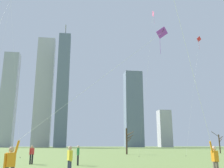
% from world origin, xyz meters
% --- Properties ---
extents(kite_flyer_midfield_center_blue, '(6.97, 6.08, 17.62)m').
position_xyz_m(kite_flyer_midfield_center_blue, '(3.89, 1.72, 3.60)').
color(kite_flyer_midfield_center_blue, '#726656').
rests_on(kite_flyer_midfield_center_blue, ground).
extents(kite_flyer_midfield_right_purple, '(9.37, 6.07, 10.31)m').
position_xyz_m(kite_flyer_midfield_right_purple, '(-3.72, 1.59, 2.02)').
color(kite_flyer_midfield_right_purple, '#33384C').
rests_on(kite_flyer_midfield_right_purple, ground).
extents(bystander_far_off_by_trees, '(0.22, 0.51, 1.62)m').
position_xyz_m(bystander_far_off_by_trees, '(-2.04, 12.03, 0.90)').
color(bystander_far_off_by_trees, black).
rests_on(bystander_far_off_by_trees, ground).
extents(bystander_strolling_midfield, '(0.37, 0.41, 1.62)m').
position_xyz_m(bystander_strolling_midfield, '(-6.12, 13.77, 0.90)').
color(bystander_strolling_midfield, black).
rests_on(bystander_strolling_midfield, ground).
extents(bystander_watching_nearby, '(0.31, 0.48, 1.62)m').
position_xyz_m(bystander_watching_nearby, '(-2.55, 4.59, 0.90)').
color(bystander_watching_nearby, '#33384C').
rests_on(bystander_watching_nearby, ground).
extents(distant_kite_drifting_left_red, '(6.08, 3.19, 21.27)m').
position_xyz_m(distant_kite_drifting_left_red, '(19.26, 29.45, 18.97)').
color(distant_kite_drifting_left_red, red).
rests_on(distant_kite_drifting_left_red, ground).
extents(distant_kite_low_near_trees_pink, '(1.50, 5.73, 20.63)m').
position_xyz_m(distant_kite_low_near_trees_pink, '(8.09, 21.94, 17.73)').
color(distant_kite_low_near_trees_pink, pink).
rests_on(distant_kite_low_near_trees_pink, ground).
extents(bare_tree_leftmost, '(1.35, 2.09, 4.56)m').
position_xyz_m(bare_tree_leftmost, '(6.79, 34.33, 2.43)').
color(bare_tree_leftmost, '#423326').
rests_on(bare_tree_leftmost, ground).
extents(bare_tree_right_of_center, '(2.88, 2.15, 4.25)m').
position_xyz_m(bare_tree_right_of_center, '(26.03, 36.85, 2.05)').
color(bare_tree_right_of_center, '#423326').
rests_on(bare_tree_right_of_center, ground).
extents(skyline_slender_spire, '(7.83, 7.34, 23.33)m').
position_xyz_m(skyline_slender_spire, '(53.90, 143.56, 11.67)').
color(skyline_slender_spire, '#B2B2B7').
rests_on(skyline_slender_spire, ground).
extents(skyline_tall_tower, '(7.10, 6.25, 76.48)m').
position_xyz_m(skyline_tall_tower, '(-11.36, 136.88, 34.71)').
color(skyline_tall_tower, slate).
rests_on(skyline_tall_tower, ground).
extents(skyline_short_annex, '(11.20, 9.06, 48.49)m').
position_xyz_m(skyline_short_annex, '(33.80, 144.31, 24.25)').
color(skyline_short_annex, slate).
rests_on(skyline_short_annex, ground).
extents(skyline_mid_tower_left, '(10.80, 6.22, 69.83)m').
position_xyz_m(skyline_mid_tower_left, '(-23.51, 146.34, 34.92)').
color(skyline_mid_tower_left, '#B2B2B7').
rests_on(skyline_mid_tower_left, ground).
extents(skyline_wide_slab, '(8.90, 6.58, 57.84)m').
position_xyz_m(skyline_wide_slab, '(-43.79, 144.34, 28.92)').
color(skyline_wide_slab, '#9EA3AD').
rests_on(skyline_wide_slab, ground).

